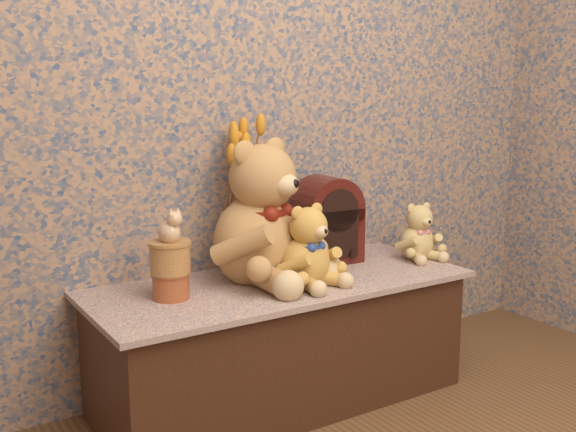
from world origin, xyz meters
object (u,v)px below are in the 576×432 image
at_px(teddy_medium, 305,242).
at_px(cathedral_radio, 327,219).
at_px(ceramic_vase, 239,242).
at_px(cat_figurine, 169,224).
at_px(teddy_large, 257,205).
at_px(biscuit_tin_lower, 171,286).
at_px(teddy_small, 417,229).

bearing_deg(teddy_medium, cathedral_radio, 29.05).
bearing_deg(ceramic_vase, cathedral_radio, -7.76).
height_order(ceramic_vase, cat_figurine, cat_figurine).
bearing_deg(teddy_large, cathedral_radio, -9.41).
relative_size(teddy_medium, biscuit_tin_lower, 2.56).
distance_m(cathedral_radio, biscuit_tin_lower, 0.72).
bearing_deg(biscuit_tin_lower, ceramic_vase, 26.61).
bearing_deg(cathedral_radio, teddy_large, -164.17).
bearing_deg(ceramic_vase, teddy_large, -86.36).
bearing_deg(cathedral_radio, biscuit_tin_lower, -166.77).
bearing_deg(biscuit_tin_lower, teddy_medium, -12.32).
distance_m(ceramic_vase, biscuit_tin_lower, 0.39).
distance_m(teddy_medium, ceramic_vase, 0.30).
distance_m(teddy_small, biscuit_tin_lower, 1.04).
bearing_deg(teddy_medium, ceramic_vase, 100.24).
relative_size(teddy_medium, teddy_small, 1.26).
distance_m(teddy_large, teddy_small, 0.70).
bearing_deg(biscuit_tin_lower, cat_figurine, 0.00).
height_order(biscuit_tin_lower, cat_figurine, cat_figurine).
bearing_deg(cathedral_radio, ceramic_vase, 175.66).
distance_m(biscuit_tin_lower, cat_figurine, 0.20).
relative_size(ceramic_vase, cat_figurine, 1.93).
bearing_deg(teddy_large, teddy_small, -28.20).
bearing_deg(ceramic_vase, teddy_small, -16.37).
xyz_separation_m(cathedral_radio, biscuit_tin_lower, (-0.70, -0.12, -0.12)).
xyz_separation_m(teddy_large, teddy_small, (0.68, -0.08, -0.15)).
distance_m(cathedral_radio, ceramic_vase, 0.37).
bearing_deg(teddy_medium, cat_figurine, 155.01).
height_order(teddy_medium, cat_figurine, same).
xyz_separation_m(ceramic_vase, biscuit_tin_lower, (-0.34, -0.17, -0.07)).
xyz_separation_m(cathedral_radio, cat_figurine, (-0.70, -0.12, 0.08)).
relative_size(teddy_medium, ceramic_vase, 1.36).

